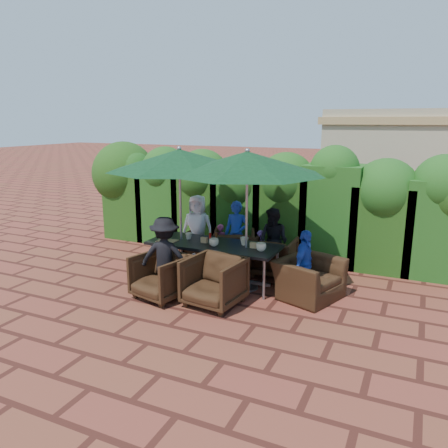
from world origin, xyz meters
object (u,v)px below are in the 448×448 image
at_px(umbrella_right, 247,163).
at_px(chair_near_left, 161,274).
at_px(dining_table, 213,247).
at_px(chair_end_right, 309,272).
at_px(chair_far_left, 201,245).
at_px(chair_far_mid, 234,247).
at_px(umbrella_left, 179,160).
at_px(chair_far_right, 274,255).
at_px(chair_near_right, 214,279).

xyz_separation_m(umbrella_right, chair_near_left, (-1.13, -0.99, -1.80)).
height_order(dining_table, chair_end_right, chair_end_right).
distance_m(umbrella_right, chair_far_left, 2.59).
height_order(chair_near_left, chair_end_right, chair_end_right).
bearing_deg(dining_table, chair_far_mid, 90.00).
distance_m(umbrella_left, chair_far_right, 2.53).
height_order(umbrella_left, chair_far_left, umbrella_left).
xyz_separation_m(chair_far_right, chair_near_right, (-0.42, -1.76, 0.03)).
relative_size(chair_far_left, chair_near_left, 0.84).
bearing_deg(chair_near_right, chair_far_mid, 110.45).
height_order(umbrella_right, chair_near_left, umbrella_right).
bearing_deg(dining_table, chair_far_right, 45.44).
relative_size(chair_far_left, chair_end_right, 0.67).
bearing_deg(umbrella_left, chair_far_right, 28.83).
relative_size(umbrella_left, chair_near_left, 3.20).
distance_m(dining_table, umbrella_right, 1.66).
xyz_separation_m(umbrella_left, chair_far_right, (1.54, 0.85, -1.81)).
distance_m(chair_far_mid, chair_far_right, 0.86).
height_order(umbrella_left, chair_far_mid, umbrella_left).
height_order(chair_far_left, chair_end_right, chair_end_right).
height_order(umbrella_left, chair_near_left, umbrella_left).
bearing_deg(umbrella_right, chair_end_right, 2.48).
relative_size(dining_table, chair_far_mid, 2.85).
height_order(umbrella_right, chair_far_mid, umbrella_right).
bearing_deg(umbrella_left, dining_table, -2.06).
xyz_separation_m(dining_table, chair_far_left, (-0.81, 1.06, -0.33)).
bearing_deg(chair_far_left, chair_near_left, 99.44).
xyz_separation_m(umbrella_left, chair_far_left, (-0.13, 1.04, -1.87)).
bearing_deg(umbrella_right, chair_far_left, 143.68).
xyz_separation_m(dining_table, chair_far_mid, (0.00, 0.94, -0.26)).
height_order(umbrella_left, chair_far_right, umbrella_left).
relative_size(chair_near_left, chair_near_right, 0.95).
bearing_deg(umbrella_right, chair_near_left, -139.01).
height_order(umbrella_right, chair_end_right, umbrella_right).
bearing_deg(umbrella_left, chair_near_right, -39.06).
xyz_separation_m(umbrella_right, chair_far_mid, (-0.64, 0.94, -1.79)).
distance_m(umbrella_left, chair_near_right, 2.29).
bearing_deg(chair_end_right, umbrella_right, 112.35).
bearing_deg(umbrella_left, chair_end_right, 0.52).
bearing_deg(chair_far_right, chair_near_right, 74.92).
bearing_deg(chair_far_mid, chair_near_right, 81.81).
bearing_deg(chair_far_left, umbrella_right, 144.37).
distance_m(chair_near_right, chair_end_right, 1.61).
xyz_separation_m(dining_table, chair_end_right, (1.75, 0.05, -0.23)).
distance_m(umbrella_left, chair_far_left, 2.14).
xyz_separation_m(dining_table, umbrella_right, (0.64, -0.00, 1.54)).
bearing_deg(umbrella_right, chair_far_mid, 124.02).
bearing_deg(chair_far_right, umbrella_right, 74.13).
distance_m(chair_far_left, chair_far_mid, 0.83).
height_order(chair_far_left, chair_near_right, chair_near_right).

